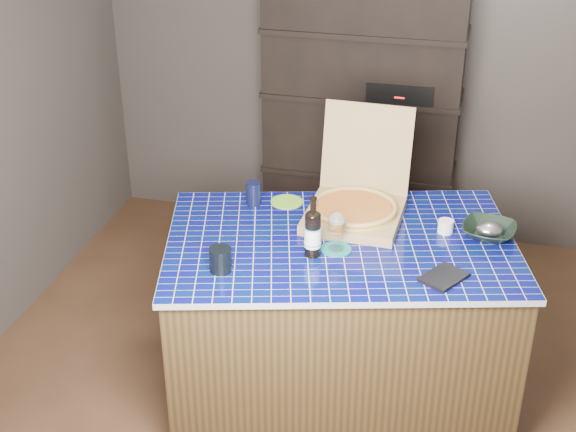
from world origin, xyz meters
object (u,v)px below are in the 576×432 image
(pizza_box, at_px, (355,205))
(wine_glass, at_px, (337,225))
(dvd_case, at_px, (444,277))
(bowl, at_px, (489,231))
(mead_bottle, at_px, (313,233))
(kitchen_island, at_px, (338,318))

(pizza_box, height_order, wine_glass, pizza_box)
(dvd_case, relative_size, bowl, 0.80)
(pizza_box, xyz_separation_m, mead_bottle, (-0.12, -0.40, 0.04))
(wine_glass, relative_size, dvd_case, 0.93)
(mead_bottle, distance_m, bowl, 0.84)
(kitchen_island, bearing_deg, dvd_case, -39.16)
(mead_bottle, height_order, wine_glass, mead_bottle)
(kitchen_island, xyz_separation_m, dvd_case, (0.48, -0.22, 0.45))
(pizza_box, xyz_separation_m, bowl, (0.63, -0.04, -0.04))
(mead_bottle, xyz_separation_m, bowl, (0.76, 0.36, -0.08))
(bowl, bearing_deg, dvd_case, -112.63)
(wine_glass, height_order, bowl, wine_glass)
(mead_bottle, distance_m, wine_glass, 0.12)
(dvd_case, height_order, bowl, bowl)
(wine_glass, bearing_deg, mead_bottle, -143.67)
(mead_bottle, bearing_deg, pizza_box, 72.64)
(kitchen_island, distance_m, wine_glass, 0.58)
(bowl, bearing_deg, mead_bottle, -154.63)
(kitchen_island, bearing_deg, mead_bottle, -136.94)
(wine_glass, relative_size, bowl, 0.74)
(pizza_box, height_order, bowl, pizza_box)
(pizza_box, relative_size, dvd_case, 2.85)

